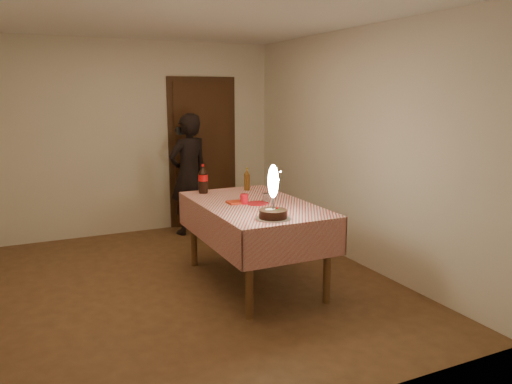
% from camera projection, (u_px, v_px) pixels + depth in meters
% --- Properties ---
extents(ground, '(4.00, 4.50, 0.01)m').
position_uv_depth(ground, '(185.00, 286.00, 4.99)').
color(ground, brown).
rests_on(ground, ground).
extents(room_shell, '(4.04, 4.54, 2.62)m').
position_uv_depth(room_shell, '(181.00, 119.00, 4.75)').
color(room_shell, beige).
rests_on(room_shell, ground).
extents(dining_table, '(1.02, 1.72, 0.83)m').
position_uv_depth(dining_table, '(254.00, 214.00, 4.96)').
color(dining_table, brown).
rests_on(dining_table, ground).
extents(birthday_cake, '(0.31, 0.31, 0.47)m').
position_uv_depth(birthday_cake, '(273.00, 204.00, 4.31)').
color(birthday_cake, white).
rests_on(birthday_cake, dining_table).
extents(red_plate, '(0.22, 0.22, 0.01)m').
position_uv_depth(red_plate, '(258.00, 203.00, 4.92)').
color(red_plate, '#B60C17').
rests_on(red_plate, dining_table).
extents(red_cup, '(0.08, 0.08, 0.10)m').
position_uv_depth(red_cup, '(244.00, 199.00, 4.90)').
color(red_cup, red).
rests_on(red_cup, dining_table).
extents(clear_cup, '(0.07, 0.07, 0.09)m').
position_uv_depth(clear_cup, '(266.00, 198.00, 4.99)').
color(clear_cup, silver).
rests_on(clear_cup, dining_table).
extents(napkin_stack, '(0.15, 0.15, 0.02)m').
position_uv_depth(napkin_stack, '(235.00, 202.00, 4.93)').
color(napkin_stack, '#AB2913').
rests_on(napkin_stack, dining_table).
extents(cola_bottle, '(0.10, 0.10, 0.32)m').
position_uv_depth(cola_bottle, '(203.00, 179.00, 5.41)').
color(cola_bottle, black).
rests_on(cola_bottle, dining_table).
extents(amber_bottle_right, '(0.06, 0.06, 0.25)m').
position_uv_depth(amber_bottle_right, '(247.00, 180.00, 5.58)').
color(amber_bottle_right, '#51300E').
rests_on(amber_bottle_right, dining_table).
extents(photographer, '(0.69, 0.55, 1.64)m').
position_uv_depth(photographer, '(189.00, 174.00, 6.75)').
color(photographer, black).
rests_on(photographer, ground).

